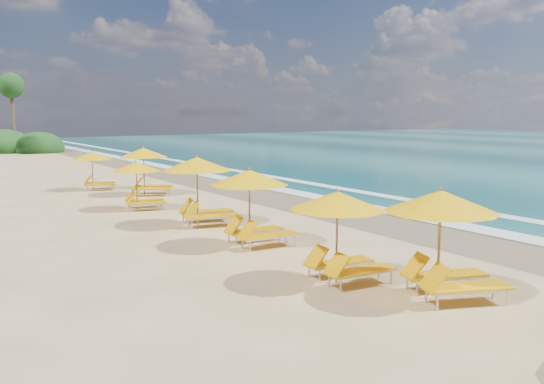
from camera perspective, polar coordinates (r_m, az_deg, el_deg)
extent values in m
plane|color=#DBBC81|center=(20.73, 0.00, -3.29)|extent=(160.00, 160.00, 0.00)
cube|color=#877050|center=(23.14, 8.31, -2.18)|extent=(4.00, 160.00, 0.01)
cube|color=white|center=(24.14, 10.98, -1.76)|extent=(1.20, 160.00, 0.01)
cube|color=white|center=(26.31, 15.66, -1.14)|extent=(0.80, 160.00, 0.01)
cylinder|color=olive|center=(12.88, 16.36, -5.20)|extent=(0.06, 0.06, 2.36)
cone|color=#FFB805|center=(12.70, 16.53, -0.88)|extent=(3.16, 3.16, 0.47)
sphere|color=olive|center=(12.66, 16.58, 0.29)|extent=(0.08, 0.08, 0.08)
cylinder|color=olive|center=(13.61, 6.50, -4.62)|extent=(0.05, 0.05, 2.18)
cone|color=#FFB805|center=(13.44, 6.56, -0.85)|extent=(2.43, 2.43, 0.44)
sphere|color=olive|center=(13.41, 6.57, 0.18)|extent=(0.08, 0.08, 0.08)
cylinder|color=olive|center=(17.24, -2.27, -1.69)|extent=(0.06, 0.06, 2.31)
cone|color=#FFB805|center=(17.11, -2.28, 1.47)|extent=(2.50, 2.50, 0.46)
sphere|color=olive|center=(17.08, -2.29, 2.33)|extent=(0.08, 0.08, 0.08)
cylinder|color=olive|center=(20.65, -7.47, 0.02)|extent=(0.06, 0.06, 2.43)
cone|color=#FFB805|center=(20.54, -7.52, 2.81)|extent=(3.00, 3.00, 0.49)
sphere|color=olive|center=(20.51, -7.54, 3.56)|extent=(0.09, 0.09, 0.09)
cylinder|color=olive|center=(24.49, -13.39, 0.57)|extent=(0.05, 0.05, 1.98)
cone|color=#FFB805|center=(24.40, -13.45, 2.49)|extent=(2.46, 2.46, 0.40)
sphere|color=olive|center=(24.38, -13.46, 3.00)|extent=(0.07, 0.07, 0.07)
cylinder|color=olive|center=(28.81, -12.67, 1.99)|extent=(0.06, 0.06, 2.30)
cone|color=#FFB805|center=(28.73, -12.73, 3.88)|extent=(3.19, 3.19, 0.46)
sphere|color=olive|center=(28.71, -12.75, 4.39)|extent=(0.08, 0.08, 0.08)
cylinder|color=olive|center=(31.40, -17.52, 2.00)|extent=(0.05, 0.05, 1.98)
cone|color=#FFB805|center=(31.33, -17.58, 3.49)|extent=(2.52, 2.52, 0.40)
sphere|color=olive|center=(31.31, -17.60, 3.90)|extent=(0.07, 0.07, 0.07)
ellipsoid|color=#163D14|center=(64.74, -25.21, 4.09)|extent=(5.60, 5.60, 3.64)
ellipsoid|color=#163D14|center=(63.27, -22.26, 4.13)|extent=(5.00, 5.00, 3.25)
cylinder|color=brown|center=(64.80, -24.48, 6.67)|extent=(0.36, 0.36, 6.80)
sphere|color=#163D14|center=(64.85, -24.66, 9.67)|extent=(2.60, 2.60, 2.60)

